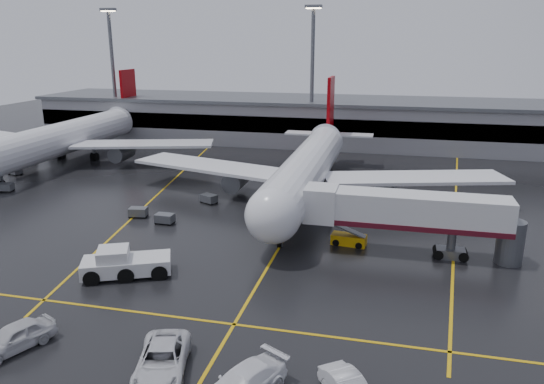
# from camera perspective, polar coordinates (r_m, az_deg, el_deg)

# --- Properties ---
(ground) EXTENTS (220.00, 220.00, 0.00)m
(ground) POSITION_cam_1_polar(r_m,az_deg,el_deg) (57.47, 2.41, -3.41)
(ground) COLOR black
(ground) RESTS_ON ground
(apron_line_centre) EXTENTS (0.25, 90.00, 0.02)m
(apron_line_centre) POSITION_cam_1_polar(r_m,az_deg,el_deg) (57.46, 2.41, -3.40)
(apron_line_centre) COLOR gold
(apron_line_centre) RESTS_ON ground
(apron_line_stop) EXTENTS (60.00, 0.25, 0.02)m
(apron_line_stop) POSITION_cam_1_polar(r_m,az_deg,el_deg) (38.06, -4.20, -14.34)
(apron_line_stop) COLOR gold
(apron_line_stop) RESTS_ON ground
(apron_line_left) EXTENTS (9.99, 69.35, 0.02)m
(apron_line_left) POSITION_cam_1_polar(r_m,az_deg,el_deg) (72.61, -11.70, 0.50)
(apron_line_left) COLOR gold
(apron_line_left) RESTS_ON ground
(apron_line_right) EXTENTS (7.57, 69.64, 0.02)m
(apron_line_right) POSITION_cam_1_polar(r_m,az_deg,el_deg) (66.49, 19.55, -1.60)
(apron_line_right) COLOR gold
(apron_line_right) RESTS_ON ground
(terminal) EXTENTS (122.00, 19.00, 8.60)m
(terminal) POSITION_cam_1_polar(r_m,az_deg,el_deg) (102.68, 7.65, 7.74)
(terminal) COLOR gray
(terminal) RESTS_ON ground
(light_mast_left) EXTENTS (3.00, 1.20, 25.45)m
(light_mast_left) POSITION_cam_1_polar(r_m,az_deg,el_deg) (110.09, -17.14, 13.07)
(light_mast_left) COLOR #595B60
(light_mast_left) RESTS_ON ground
(light_mast_mid) EXTENTS (3.00, 1.20, 25.45)m
(light_mast_mid) POSITION_cam_1_polar(r_m,az_deg,el_deg) (96.46, 4.46, 13.36)
(light_mast_mid) COLOR #595B60
(light_mast_mid) RESTS_ON ground
(main_airliner) EXTENTS (48.80, 45.60, 14.10)m
(main_airliner) POSITION_cam_1_polar(r_m,az_deg,el_deg) (65.43, 4.09, 2.86)
(main_airliner) COLOR silver
(main_airliner) RESTS_ON ground
(second_airliner) EXTENTS (48.80, 45.60, 14.10)m
(second_airliner) POSITION_cam_1_polar(r_m,az_deg,el_deg) (92.49, -21.29, 5.77)
(second_airliner) COLOR silver
(second_airliner) RESTS_ON ground
(jet_bridge) EXTENTS (19.90, 3.40, 6.05)m
(jet_bridge) POSITION_cam_1_polar(r_m,az_deg,el_deg) (49.62, 14.68, -2.39)
(jet_bridge) COLOR silver
(jet_bridge) RESTS_ON ground
(pushback_tractor) EXTENTS (7.94, 5.69, 2.63)m
(pushback_tractor) POSITION_cam_1_polar(r_m,az_deg,el_deg) (46.37, -15.98, -7.66)
(pushback_tractor) COLOR silver
(pushback_tractor) RESTS_ON ground
(belt_loader) EXTENTS (3.55, 1.94, 2.15)m
(belt_loader) POSITION_cam_1_polar(r_m,az_deg,el_deg) (51.85, 8.46, -5.20)
(belt_loader) COLOR #E4A40A
(belt_loader) RESTS_ON ground
(service_van_a) EXTENTS (4.48, 6.84, 1.75)m
(service_van_a) POSITION_cam_1_polar(r_m,az_deg,el_deg) (33.43, -12.03, -17.73)
(service_van_a) COLOR silver
(service_van_a) RESTS_ON ground
(service_van_d) EXTENTS (4.03, 5.59, 1.77)m
(service_van_d) POSITION_cam_1_polar(r_m,az_deg,el_deg) (38.74, -26.51, -14.11)
(service_van_d) COLOR silver
(service_van_d) RESTS_ON ground
(baggage_cart_a) EXTENTS (2.04, 1.36, 1.12)m
(baggage_cart_a) POSITION_cam_1_polar(r_m,az_deg,el_deg) (58.21, -11.74, -2.84)
(baggage_cart_a) COLOR #595B60
(baggage_cart_a) RESTS_ON ground
(baggage_cart_b) EXTENTS (2.19, 1.61, 1.12)m
(baggage_cart_b) POSITION_cam_1_polar(r_m,az_deg,el_deg) (61.03, -14.53, -2.13)
(baggage_cart_b) COLOR #595B60
(baggage_cart_b) RESTS_ON ground
(baggage_cart_c) EXTENTS (2.37, 2.05, 1.12)m
(baggage_cart_c) POSITION_cam_1_polar(r_m,az_deg,el_deg) (64.55, -6.98, -0.70)
(baggage_cart_c) COLOR #595B60
(baggage_cart_c) RESTS_ON ground
(baggage_cart_d) EXTENTS (2.29, 1.83, 1.12)m
(baggage_cart_d) POSITION_cam_1_polar(r_m,az_deg,el_deg) (86.97, -26.49, 2.13)
(baggage_cart_d) COLOR #595B60
(baggage_cart_d) RESTS_ON ground
(baggage_cart_e) EXTENTS (2.23, 1.70, 1.12)m
(baggage_cart_e) POSITION_cam_1_polar(r_m,az_deg,el_deg) (77.75, -27.34, 0.50)
(baggage_cart_e) COLOR #595B60
(baggage_cart_e) RESTS_ON ground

